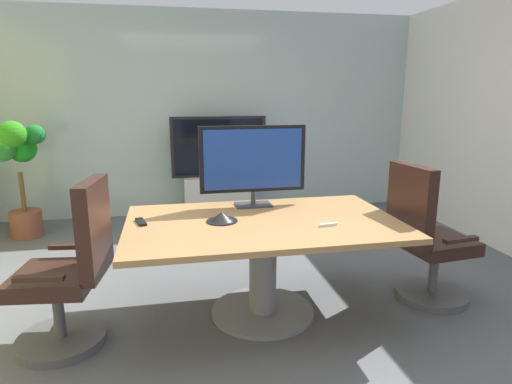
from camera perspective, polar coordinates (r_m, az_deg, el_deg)
The scene contains 11 objects.
ground_plane at distance 3.43m, azimuth -1.88°, elevation -14.95°, with size 6.73×6.73×0.00m, color #515459.
wall_back_glass_partition at distance 5.83m, azimuth -6.68°, elevation 10.09°, with size 5.73×0.10×2.62m, color #9EB2B7.
conference_table at distance 3.13m, azimuth 0.92°, elevation -6.94°, with size 1.91×1.18×0.72m.
office_chair_left at distance 3.02m, azimuth -23.26°, elevation -10.48°, with size 0.62×0.60×1.09m.
office_chair_right at distance 3.60m, azimuth 21.51°, elevation -6.55°, with size 0.62×0.60×1.09m.
tv_monitor at distance 3.39m, azimuth -0.41°, elevation 4.09°, with size 0.84×0.18×0.64m.
wall_display_unit at distance 5.60m, azimuth -4.86°, elevation 1.03°, with size 1.20×0.36×1.31m.
potted_plant at distance 5.45m, azimuth -28.87°, elevation 2.93°, with size 0.62×0.68×1.32m.
conference_phone at distance 3.05m, azimuth -4.52°, elevation -3.34°, with size 0.22×0.22×0.07m.
remote_control at distance 3.11m, azimuth -14.94°, elevation -3.82°, with size 0.05×0.17×0.02m, color black.
whiteboard_marker at distance 2.98m, azimuth 9.47°, elevation -4.29°, with size 0.13×0.02×0.02m, color silver.
Camera 1 is at (-0.49, -2.98, 1.61)m, focal length 30.32 mm.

